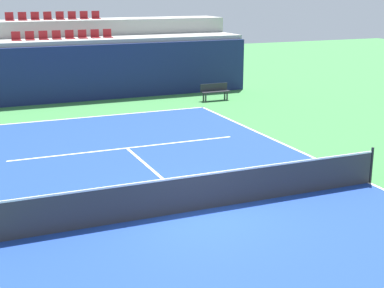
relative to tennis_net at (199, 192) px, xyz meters
The scene contains 13 objects.
ground_plane 0.51m from the tennis_net, ahead, with size 80.00×80.00×0.00m, color #387A3D.
court_surface 0.50m from the tennis_net, ahead, with size 11.00×24.00×0.01m, color navy.
baseline_far 11.96m from the tennis_net, 90.00° to the left, with size 11.00×0.10×0.00m, color white.
sideline_right 5.47m from the tennis_net, ahead, with size 0.10×24.00×0.00m, color white.
service_line_far 6.42m from the tennis_net, 90.00° to the left, with size 8.26×0.10×0.00m, color white.
centre_service_line 3.24m from the tennis_net, 90.00° to the left, with size 0.10×6.40×0.00m, color white.
back_wall 15.87m from the tennis_net, 90.00° to the left, with size 19.27×0.30×2.80m, color navy.
stands_tier_lower 17.22m from the tennis_net, 90.00° to the left, with size 19.27×2.40×3.01m, color #9E9E99.
stands_tier_upper 19.64m from the tennis_net, 90.00° to the left, with size 19.27×2.40×3.86m, color #9E9E99.
seating_row_lower 17.49m from the tennis_net, 90.00° to the left, with size 5.10×0.44×0.44m.
seating_row_upper 19.99m from the tennis_net, 90.00° to the left, with size 5.10×0.44×0.44m.
tennis_net is the anchor object (origin of this frame).
player_bench 14.99m from the tennis_net, 63.16° to the left, with size 1.50×0.40×0.85m.
Camera 1 is at (-5.54, -12.54, 5.53)m, focal length 53.36 mm.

